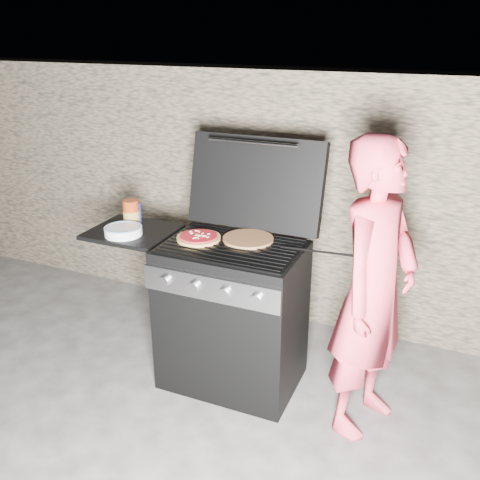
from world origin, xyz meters
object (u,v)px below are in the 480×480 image
at_px(gas_grill, 195,307).
at_px(pizza_topped, 199,237).
at_px(person, 374,291).

relative_size(gas_grill, pizza_topped, 5.23).
bearing_deg(pizza_topped, gas_grill, -176.97).
xyz_separation_m(gas_grill, person, (1.07, -0.04, 0.35)).
distance_m(gas_grill, pizza_topped, 0.47).
xyz_separation_m(pizza_topped, person, (1.03, -0.04, -0.12)).
bearing_deg(gas_grill, pizza_topped, 3.03).
height_order(gas_grill, pizza_topped, pizza_topped).
bearing_deg(gas_grill, person, -2.26).
relative_size(pizza_topped, person, 0.16).
bearing_deg(person, gas_grill, 106.12).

